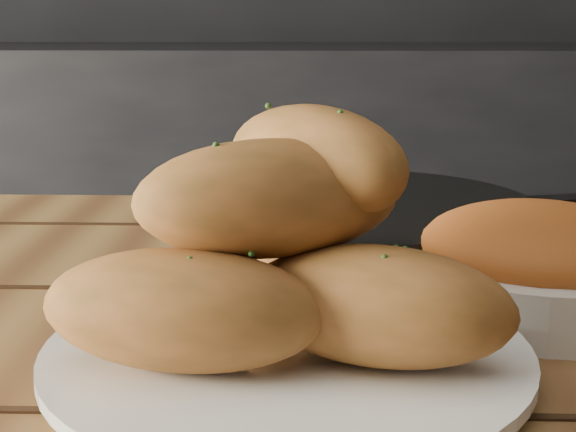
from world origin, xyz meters
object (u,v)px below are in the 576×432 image
object	(u,v)px
plate	(287,357)
bread_rolls	(284,248)
skillet	(368,223)
bowl	(538,262)

from	to	relation	value
plate	bread_rolls	xyz separation A→B (m)	(-0.00, 0.00, 0.07)
plate	skillet	size ratio (longest dim) A/B	0.66
plate	skillet	world-z (taller)	skillet
skillet	bowl	size ratio (longest dim) A/B	2.16
bowl	plate	bearing A→B (deg)	-145.76
skillet	bowl	xyz separation A→B (m)	(0.11, -0.15, 0.01)
plate	bowl	xyz separation A→B (m)	(0.18, 0.12, 0.02)
plate	bread_rolls	distance (m)	0.07
skillet	bread_rolls	bearing A→B (deg)	-104.07
bread_rolls	bowl	bearing A→B (deg)	33.33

